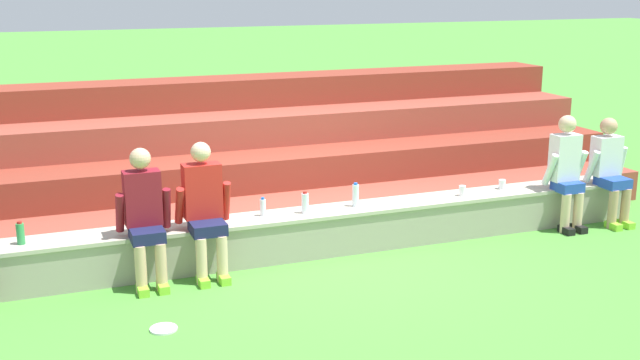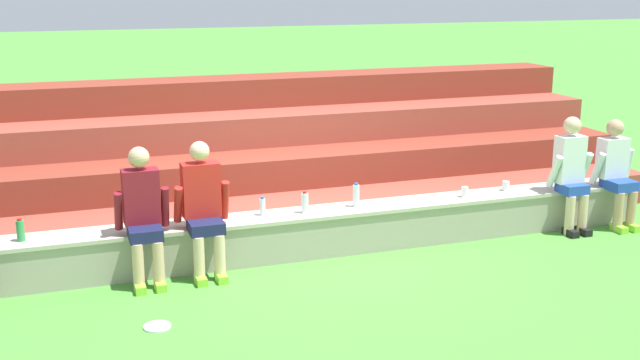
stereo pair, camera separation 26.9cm
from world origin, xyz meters
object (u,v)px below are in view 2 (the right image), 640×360
at_px(person_left_of_center, 143,213).
at_px(frisbee, 157,327).
at_px(water_bottle_mid_right, 262,207).
at_px(water_bottle_near_right, 305,203).
at_px(water_bottle_near_left, 356,195).
at_px(plastic_cup_middle, 506,186).
at_px(plastic_cup_left_end, 465,192).
at_px(person_right_of_center, 572,172).
at_px(person_far_right, 616,171).
at_px(water_bottle_mid_left, 20,230).
at_px(person_center, 203,206).

xyz_separation_m(person_left_of_center, frisbee, (-0.06, -1.13, -0.71)).
distance_m(water_bottle_mid_right, water_bottle_near_right, 0.46).
relative_size(water_bottle_near_left, plastic_cup_middle, 2.36).
bearing_deg(plastic_cup_left_end, person_right_of_center, -9.41).
height_order(water_bottle_near_right, water_bottle_near_left, water_bottle_near_left).
relative_size(person_left_of_center, person_right_of_center, 0.99).
bearing_deg(plastic_cup_middle, water_bottle_near_left, -178.72).
bearing_deg(person_far_right, water_bottle_near_right, 176.67).
height_order(person_left_of_center, person_far_right, person_left_of_center).
relative_size(plastic_cup_left_end, frisbee, 0.51).
height_order(person_right_of_center, water_bottle_mid_right, person_right_of_center).
distance_m(plastic_cup_left_end, frisbee, 4.00).
bearing_deg(person_right_of_center, plastic_cup_middle, 155.93).
bearing_deg(water_bottle_mid_left, frisbee, -51.23).
height_order(person_left_of_center, water_bottle_near_left, person_left_of_center).
bearing_deg(person_center, frisbee, -119.66).
bearing_deg(water_bottle_near_left, frisbee, -150.21).
xyz_separation_m(person_center, person_far_right, (5.02, -0.04, -0.04)).
relative_size(water_bottle_near_right, plastic_cup_left_end, 1.99).
xyz_separation_m(person_right_of_center, plastic_cup_left_end, (-1.29, 0.21, -0.19)).
distance_m(person_right_of_center, person_far_right, 0.65).
xyz_separation_m(person_left_of_center, water_bottle_mid_right, (1.28, 0.27, -0.14)).
distance_m(water_bottle_near_right, plastic_cup_left_end, 1.95).
xyz_separation_m(water_bottle_mid_left, frisbee, (1.09, -1.35, -0.58)).
bearing_deg(person_center, water_bottle_mid_right, 20.19).
bearing_deg(frisbee, person_center, 60.34).
bearing_deg(water_bottle_mid_left, water_bottle_mid_right, 1.23).
distance_m(person_far_right, plastic_cup_middle, 1.38).
xyz_separation_m(person_center, water_bottle_mid_right, (0.68, 0.25, -0.15)).
height_order(person_far_right, water_bottle_mid_right, person_far_right).
xyz_separation_m(water_bottle_near_right, plastic_cup_middle, (2.55, 0.08, -0.06)).
xyz_separation_m(plastic_cup_left_end, frisbee, (-3.74, -1.33, -0.53)).
height_order(person_center, water_bottle_mid_right, person_center).
xyz_separation_m(plastic_cup_left_end, plastic_cup_middle, (0.61, 0.09, -0.00)).
bearing_deg(person_right_of_center, water_bottle_mid_left, 177.76).
distance_m(person_right_of_center, plastic_cup_middle, 0.78).
height_order(water_bottle_mid_right, plastic_cup_middle, water_bottle_mid_right).
distance_m(plastic_cup_left_end, plastic_cup_middle, 0.61).
bearing_deg(water_bottle_mid_right, frisbee, -133.66).
bearing_deg(plastic_cup_left_end, person_center, -176.76).
xyz_separation_m(water_bottle_mid_right, water_bottle_near_right, (0.45, -0.07, 0.02)).
height_order(water_bottle_near_left, plastic_cup_left_end, water_bottle_near_left).
relative_size(person_right_of_center, water_bottle_near_right, 5.73).
height_order(person_center, person_right_of_center, person_right_of_center).
bearing_deg(water_bottle_near_right, water_bottle_mid_right, 171.47).
distance_m(person_center, water_bottle_mid_left, 1.76).
xyz_separation_m(person_left_of_center, plastic_cup_left_end, (3.68, 0.20, -0.17)).
height_order(person_right_of_center, water_bottle_near_left, person_right_of_center).
bearing_deg(water_bottle_mid_right, plastic_cup_middle, 0.30).
height_order(person_far_right, plastic_cup_middle, person_far_right).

